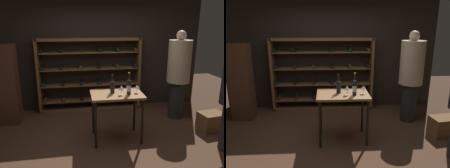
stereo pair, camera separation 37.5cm
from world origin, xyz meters
The scene contains 11 objects.
ground_plane centered at (0.00, 0.00, 0.00)m, with size 10.05×10.05×0.00m, color #472D1E.
back_wall centered at (0.00, 2.02, 1.36)m, with size 5.17×0.10×2.71m, color black.
wine_rack centered at (-0.22, 1.81, 0.87)m, with size 2.43×0.32×1.75m.
tasting_table centered at (0.17, 0.28, 0.76)m, with size 0.91×0.63×0.88m.
person_guest_blue_shirt centered at (1.66, 1.02, 1.06)m, with size 0.49×0.49×1.93m.
wine_crate centered at (2.10, 0.33, 0.18)m, with size 0.48×0.34×0.36m, color brown.
display_cabinet centered at (-1.96, 1.33, 0.84)m, with size 0.44×0.36×1.67m, color #4C2D1E.
wine_bottle_green_slim centered at (0.10, 0.31, 1.00)m, with size 0.08×0.08×0.33m.
wine_bottle_amber_reserve centered at (0.36, 0.18, 1.03)m, with size 0.07×0.07×0.39m.
wine_glass_stemmed_left centered at (0.23, 0.19, 1.01)m, with size 0.08×0.08×0.17m.
wine_glass_stemmed_right centered at (0.53, 0.26, 0.99)m, with size 0.09×0.09×0.14m.
Camera 1 is at (-0.50, -3.29, 2.07)m, focal length 34.86 mm.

